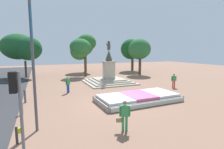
{
  "coord_description": "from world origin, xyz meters",
  "views": [
    {
      "loc": [
        -5.25,
        -11.95,
        4.08
      ],
      "look_at": [
        2.16,
        5.53,
        1.51
      ],
      "focal_mm": 28.0,
      "sensor_mm": 36.0,
      "label": 1
    }
  ],
  "objects_px": {
    "banner_pole": "(33,63)",
    "kerb_bollard_mid_b": "(22,108)",
    "pedestrian_with_handbag": "(124,114)",
    "pedestrian_near_planter": "(68,83)",
    "traffic_light_near_crossing": "(17,99)",
    "kerb_bollard_north": "(25,96)",
    "statue_monument": "(109,77)",
    "pedestrian_crossing_plaza": "(174,80)",
    "kerb_bollard_mid_a": "(17,135)",
    "flower_planter": "(139,98)"
  },
  "relations": [
    {
      "from": "banner_pole",
      "to": "kerb_bollard_mid_b",
      "type": "bearing_deg",
      "value": 107.16
    },
    {
      "from": "kerb_bollard_mid_b",
      "to": "pedestrian_with_handbag",
      "type": "bearing_deg",
      "value": -43.1
    },
    {
      "from": "pedestrian_near_planter",
      "to": "kerb_bollard_mid_b",
      "type": "bearing_deg",
      "value": -127.4
    },
    {
      "from": "banner_pole",
      "to": "pedestrian_near_planter",
      "type": "xyz_separation_m",
      "value": [
        2.79,
        7.73,
        -2.57
      ]
    },
    {
      "from": "traffic_light_near_crossing",
      "to": "pedestrian_with_handbag",
      "type": "bearing_deg",
      "value": 3.74
    },
    {
      "from": "banner_pole",
      "to": "kerb_bollard_north",
      "type": "relative_size",
      "value": 6.13
    },
    {
      "from": "statue_monument",
      "to": "traffic_light_near_crossing",
      "type": "bearing_deg",
      "value": -124.32
    },
    {
      "from": "traffic_light_near_crossing",
      "to": "pedestrian_near_planter",
      "type": "distance_m",
      "value": 10.46
    },
    {
      "from": "pedestrian_with_handbag",
      "to": "kerb_bollard_mid_b",
      "type": "height_order",
      "value": "pedestrian_with_handbag"
    },
    {
      "from": "pedestrian_near_planter",
      "to": "kerb_bollard_mid_b",
      "type": "distance_m",
      "value": 6.09
    },
    {
      "from": "statue_monument",
      "to": "traffic_light_near_crossing",
      "type": "height_order",
      "value": "statue_monument"
    },
    {
      "from": "pedestrian_near_planter",
      "to": "pedestrian_crossing_plaza",
      "type": "height_order",
      "value": "pedestrian_near_planter"
    },
    {
      "from": "kerb_bollard_mid_b",
      "to": "pedestrian_near_planter",
      "type": "bearing_deg",
      "value": 52.6
    },
    {
      "from": "kerb_bollard_mid_a",
      "to": "pedestrian_with_handbag",
      "type": "bearing_deg",
      "value": -8.41
    },
    {
      "from": "banner_pole",
      "to": "pedestrian_near_planter",
      "type": "height_order",
      "value": "banner_pole"
    },
    {
      "from": "pedestrian_with_handbag",
      "to": "kerb_bollard_mid_a",
      "type": "xyz_separation_m",
      "value": [
        -4.92,
        0.73,
        -0.48
      ]
    },
    {
      "from": "traffic_light_near_crossing",
      "to": "pedestrian_crossing_plaza",
      "type": "xyz_separation_m",
      "value": [
        14.6,
        7.67,
        -1.41
      ]
    },
    {
      "from": "pedestrian_crossing_plaza",
      "to": "kerb_bollard_mid_b",
      "type": "distance_m",
      "value": 15.17
    },
    {
      "from": "flower_planter",
      "to": "statue_monument",
      "type": "bearing_deg",
      "value": 84.34
    },
    {
      "from": "pedestrian_with_handbag",
      "to": "pedestrian_crossing_plaza",
      "type": "xyz_separation_m",
      "value": [
        9.91,
        7.37,
        -0.01
      ]
    },
    {
      "from": "kerb_bollard_mid_a",
      "to": "kerb_bollard_north",
      "type": "xyz_separation_m",
      "value": [
        -0.06,
        6.75,
        0.14
      ]
    },
    {
      "from": "pedestrian_near_planter",
      "to": "kerb_bollard_north",
      "type": "relative_size",
      "value": 1.53
    },
    {
      "from": "statue_monument",
      "to": "kerb_bollard_mid_b",
      "type": "distance_m",
      "value": 12.54
    },
    {
      "from": "pedestrian_with_handbag",
      "to": "pedestrian_near_planter",
      "type": "height_order",
      "value": "pedestrian_near_planter"
    },
    {
      "from": "banner_pole",
      "to": "kerb_bollard_north",
      "type": "height_order",
      "value": "banner_pole"
    },
    {
      "from": "pedestrian_crossing_plaza",
      "to": "kerb_bollard_mid_b",
      "type": "xyz_separation_m",
      "value": [
        -14.92,
        -2.68,
        -0.46
      ]
    },
    {
      "from": "pedestrian_crossing_plaza",
      "to": "kerb_bollard_mid_a",
      "type": "height_order",
      "value": "pedestrian_crossing_plaza"
    },
    {
      "from": "kerb_bollard_mid_a",
      "to": "flower_planter",
      "type": "bearing_deg",
      "value": 23.08
    },
    {
      "from": "statue_monument",
      "to": "pedestrian_with_handbag",
      "type": "height_order",
      "value": "statue_monument"
    },
    {
      "from": "statue_monument",
      "to": "pedestrian_near_planter",
      "type": "distance_m",
      "value": 6.68
    },
    {
      "from": "pedestrian_with_handbag",
      "to": "pedestrian_crossing_plaza",
      "type": "bearing_deg",
      "value": 36.62
    },
    {
      "from": "statue_monument",
      "to": "banner_pole",
      "type": "xyz_separation_m",
      "value": [
        -8.5,
        -11.21,
        2.72
      ]
    },
    {
      "from": "banner_pole",
      "to": "kerb_bollard_mid_a",
      "type": "distance_m",
      "value": 3.36
    },
    {
      "from": "banner_pole",
      "to": "pedestrian_crossing_plaza",
      "type": "bearing_deg",
      "value": 21.73
    },
    {
      "from": "kerb_bollard_north",
      "to": "pedestrian_near_planter",
      "type": "bearing_deg",
      "value": 29.06
    },
    {
      "from": "kerb_bollard_mid_b",
      "to": "kerb_bollard_north",
      "type": "xyz_separation_m",
      "value": [
        0.03,
        2.79,
        0.13
      ]
    },
    {
      "from": "statue_monument",
      "to": "pedestrian_crossing_plaza",
      "type": "relative_size",
      "value": 3.74
    },
    {
      "from": "flower_planter",
      "to": "banner_pole",
      "type": "bearing_deg",
      "value": -161.55
    },
    {
      "from": "traffic_light_near_crossing",
      "to": "kerb_bollard_mid_a",
      "type": "height_order",
      "value": "traffic_light_near_crossing"
    },
    {
      "from": "statue_monument",
      "to": "kerb_bollard_mid_a",
      "type": "bearing_deg",
      "value": -127.21
    },
    {
      "from": "traffic_light_near_crossing",
      "to": "kerb_bollard_north",
      "type": "height_order",
      "value": "traffic_light_near_crossing"
    },
    {
      "from": "flower_planter",
      "to": "banner_pole",
      "type": "xyz_separation_m",
      "value": [
        -7.64,
        -2.55,
        3.24
      ]
    },
    {
      "from": "traffic_light_near_crossing",
      "to": "pedestrian_with_handbag",
      "type": "relative_size",
      "value": 2.07
    },
    {
      "from": "kerb_bollard_north",
      "to": "kerb_bollard_mid_a",
      "type": "bearing_deg",
      "value": -89.5
    },
    {
      "from": "pedestrian_near_planter",
      "to": "traffic_light_near_crossing",
      "type": "bearing_deg",
      "value": -108.93
    },
    {
      "from": "flower_planter",
      "to": "pedestrian_with_handbag",
      "type": "xyz_separation_m",
      "value": [
        -3.53,
        -4.33,
        0.62
      ]
    },
    {
      "from": "pedestrian_near_planter",
      "to": "pedestrian_crossing_plaza",
      "type": "xyz_separation_m",
      "value": [
        11.24,
        -2.14,
        -0.06
      ]
    },
    {
      "from": "traffic_light_near_crossing",
      "to": "banner_pole",
      "type": "height_order",
      "value": "banner_pole"
    },
    {
      "from": "pedestrian_near_planter",
      "to": "pedestrian_crossing_plaza",
      "type": "bearing_deg",
      "value": -10.79
    },
    {
      "from": "statue_monument",
      "to": "pedestrian_near_planter",
      "type": "height_order",
      "value": "statue_monument"
    }
  ]
}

